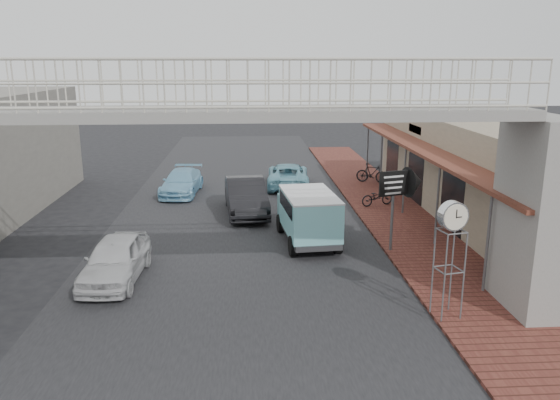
{
  "coord_description": "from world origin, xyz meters",
  "views": [
    {
      "loc": [
        0.38,
        -16.69,
        6.31
      ],
      "look_at": [
        1.48,
        0.86,
        1.8
      ],
      "focal_mm": 35.0,
      "sensor_mm": 36.0,
      "label": 1
    }
  ],
  "objects": [
    {
      "name": "footbridge",
      "position": [
        0.0,
        -4.0,
        3.18
      ],
      "size": [
        16.4,
        2.4,
        6.34
      ],
      "color": "gray",
      "rests_on": "ground"
    },
    {
      "name": "dark_sedan",
      "position": [
        0.34,
        5.65,
        0.75
      ],
      "size": [
        1.97,
        4.65,
        1.49
      ],
      "primitive_type": "imported",
      "rotation": [
        0.0,
        0.0,
        0.09
      ],
      "color": "black",
      "rests_on": "ground"
    },
    {
      "name": "road_strip",
      "position": [
        0.0,
        0.0,
        0.01
      ],
      "size": [
        10.0,
        60.0,
        0.01
      ],
      "primitive_type": "cube",
      "color": "black",
      "rests_on": "ground"
    },
    {
      "name": "motorcycle_far",
      "position": [
        6.92,
        10.85,
        0.6
      ],
      "size": [
        1.71,
        1.16,
        1.01
      ],
      "primitive_type": "imported",
      "rotation": [
        0.0,
        0.0,
        1.12
      ],
      "color": "black",
      "rests_on": "sidewalk"
    },
    {
      "name": "sidewalk",
      "position": [
        6.5,
        3.0,
        0.05
      ],
      "size": [
        3.0,
        40.0,
        0.1
      ],
      "primitive_type": "cube",
      "color": "brown",
      "rests_on": "ground"
    },
    {
      "name": "angkot_curb",
      "position": [
        2.5,
        10.58,
        0.61
      ],
      "size": [
        2.33,
        4.52,
        1.22
      ],
      "primitive_type": "imported",
      "rotation": [
        0.0,
        0.0,
        3.07
      ],
      "color": "#72B4C6",
      "rests_on": "ground"
    },
    {
      "name": "street_clock",
      "position": [
        5.3,
        -4.43,
        2.56
      ],
      "size": [
        0.76,
        0.67,
        2.96
      ],
      "rotation": [
        0.0,
        0.0,
        0.21
      ],
      "color": "#59595B",
      "rests_on": "sidewalk"
    },
    {
      "name": "ground",
      "position": [
        0.0,
        0.0,
        0.0
      ],
      "size": [
        120.0,
        120.0,
        0.0
      ],
      "primitive_type": "plane",
      "color": "black",
      "rests_on": "ground"
    },
    {
      "name": "angkot_van",
      "position": [
        2.52,
        1.68,
        1.18
      ],
      "size": [
        2.05,
        3.93,
        1.86
      ],
      "rotation": [
        0.0,
        0.0,
        0.09
      ],
      "color": "black",
      "rests_on": "ground"
    },
    {
      "name": "white_hatchback",
      "position": [
        -3.5,
        -1.35,
        0.64
      ],
      "size": [
        1.7,
        3.85,
        1.29
      ],
      "primitive_type": "imported",
      "rotation": [
        0.0,
        0.0,
        -0.05
      ],
      "color": "silver",
      "rests_on": "ground"
    },
    {
      "name": "arrow_sign",
      "position": [
        5.87,
        0.66,
        2.37
      ],
      "size": [
        1.7,
        1.13,
        2.81
      ],
      "rotation": [
        0.0,
        0.0,
        0.29
      ],
      "color": "#59595B",
      "rests_on": "sidewalk"
    },
    {
      "name": "angkot_far",
      "position": [
        -2.77,
        9.38,
        0.58
      ],
      "size": [
        1.98,
        4.14,
        1.16
      ],
      "primitive_type": "imported",
      "rotation": [
        0.0,
        0.0,
        -0.09
      ],
      "color": "#7FBDDD",
      "rests_on": "ground"
    },
    {
      "name": "motorcycle_near",
      "position": [
        6.11,
        6.25,
        0.5
      ],
      "size": [
        1.62,
        0.99,
        0.81
      ],
      "primitive_type": "imported",
      "rotation": [
        0.0,
        0.0,
        1.89
      ],
      "color": "black",
      "rests_on": "sidewalk"
    },
    {
      "name": "shophouse_row",
      "position": [
        10.97,
        4.0,
        2.01
      ],
      "size": [
        7.2,
        18.0,
        4.0
      ],
      "color": "gray",
      "rests_on": "ground"
    }
  ]
}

